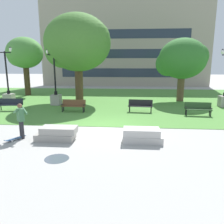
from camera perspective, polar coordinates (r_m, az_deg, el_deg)
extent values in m
plane|color=#A3A09B|center=(12.53, -1.96, -3.96)|extent=(140.00, 140.00, 0.00)
cube|color=#4C8438|center=(22.27, 0.98, 3.26)|extent=(40.00, 20.00, 0.02)
cube|color=#9E9991|center=(10.78, -14.53, -6.20)|extent=(1.80, 0.90, 0.32)
cube|color=#A6A098|center=(10.63, -13.69, -4.61)|extent=(1.66, 0.83, 0.32)
cube|color=#BCB7B2|center=(10.26, 7.96, -6.87)|extent=(1.80, 0.90, 0.32)
cube|color=beige|center=(10.15, 7.70, -5.16)|extent=(1.66, 0.83, 0.32)
cylinder|color=#28282D|center=(11.35, -22.35, -4.38)|extent=(0.15, 0.15, 0.86)
cylinder|color=#28282D|center=(11.53, -22.67, -4.15)|extent=(0.15, 0.15, 0.86)
cube|color=#3D7047|center=(11.27, -22.81, -0.70)|extent=(0.45, 0.45, 0.60)
cylinder|color=#3D7047|center=(11.21, -21.88, 0.33)|extent=(0.46, 0.45, 0.30)
cylinder|color=#3D7047|center=(11.25, -23.91, 0.20)|extent=(0.46, 0.45, 0.30)
sphere|color=brown|center=(11.18, -23.00, 1.49)|extent=(0.22, 0.22, 0.22)
cube|color=#2D4C75|center=(11.35, -23.96, -6.35)|extent=(0.58, 0.79, 0.02)
cube|color=#2D4C75|center=(11.14, -25.97, -6.77)|extent=(0.23, 0.21, 0.06)
cube|color=#2D4C75|center=(11.56, -22.05, -5.75)|extent=(0.23, 0.21, 0.06)
cylinder|color=silver|center=(11.17, -24.62, -7.01)|extent=(0.05, 0.06, 0.06)
cylinder|color=silver|center=(11.36, -25.18, -6.76)|extent=(0.05, 0.06, 0.06)
cylinder|color=silver|center=(11.38, -22.70, -6.50)|extent=(0.05, 0.06, 0.06)
cylinder|color=silver|center=(11.56, -23.28, -6.26)|extent=(0.05, 0.06, 0.06)
cylinder|color=#47515B|center=(8.75, -14.22, -11.71)|extent=(0.94, 0.94, 0.01)
cube|color=brown|center=(16.58, -10.13, 1.52)|extent=(1.82, 0.51, 0.05)
cube|color=brown|center=(16.78, -9.91, 2.45)|extent=(1.80, 0.19, 0.46)
cube|color=black|center=(16.83, -12.88, 1.97)|extent=(0.08, 0.40, 0.04)
cube|color=black|center=(16.34, -7.32, 1.88)|extent=(0.08, 0.40, 0.04)
cylinder|color=black|center=(16.73, -12.88, 0.68)|extent=(0.07, 0.07, 0.41)
cylinder|color=black|center=(16.26, -7.56, 0.56)|extent=(0.07, 0.07, 0.41)
cylinder|color=black|center=(17.03, -12.52, 0.90)|extent=(0.07, 0.07, 0.41)
cylinder|color=black|center=(16.57, -7.29, 0.78)|extent=(0.07, 0.07, 0.41)
cube|color=black|center=(16.43, 7.42, 1.51)|extent=(1.83, 0.58, 0.05)
cube|color=black|center=(16.64, 7.47, 2.45)|extent=(1.80, 0.26, 0.46)
cube|color=black|center=(16.45, 4.50, 2.01)|extent=(0.09, 0.40, 0.04)
cube|color=black|center=(16.41, 10.36, 1.82)|extent=(0.09, 0.40, 0.04)
cylinder|color=black|center=(16.36, 4.58, 0.69)|extent=(0.07, 0.07, 0.41)
cylinder|color=black|center=(16.32, 10.19, 0.51)|extent=(0.07, 0.07, 0.41)
cylinder|color=black|center=(16.67, 4.66, 0.91)|extent=(0.07, 0.07, 0.41)
cylinder|color=black|center=(16.63, 10.17, 0.73)|extent=(0.07, 0.07, 0.41)
cube|color=#1E232D|center=(18.54, -25.04, 1.67)|extent=(1.84, 0.64, 0.05)
cube|color=#1E232D|center=(18.73, -24.81, 2.51)|extent=(1.80, 0.32, 0.46)
cube|color=black|center=(18.20, -22.65, 2.09)|extent=(0.10, 0.40, 0.04)
cylinder|color=black|center=(18.13, -22.85, 0.90)|extent=(0.07, 0.07, 0.41)
cylinder|color=black|center=(19.05, -27.00, 1.03)|extent=(0.07, 0.07, 0.41)
cylinder|color=black|center=(18.42, -22.50, 1.10)|extent=(0.07, 0.07, 0.41)
cube|color=#284723|center=(16.28, 21.61, 0.64)|extent=(1.83, 0.59, 0.05)
cube|color=#284723|center=(16.48, 21.50, 1.59)|extent=(1.80, 0.28, 0.46)
cube|color=black|center=(16.10, 18.72, 1.17)|extent=(0.09, 0.40, 0.04)
cube|color=black|center=(16.46, 24.50, 0.94)|extent=(0.09, 0.40, 0.04)
cylinder|color=black|center=(16.02, 18.86, -0.18)|extent=(0.07, 0.07, 0.41)
cylinder|color=black|center=(16.36, 24.39, -0.38)|extent=(0.07, 0.07, 0.41)
cylinder|color=black|center=(16.33, 18.69, 0.06)|extent=(0.07, 0.07, 0.41)
cylinder|color=black|center=(16.66, 24.12, -0.14)|extent=(0.07, 0.07, 0.41)
cube|color=gray|center=(20.68, 27.24, 2.48)|extent=(0.80, 0.80, 0.90)
ellipsoid|color=white|center=(20.27, 26.91, 13.84)|extent=(0.22, 0.22, 0.36)
cone|color=black|center=(20.28, 26.96, 14.39)|extent=(0.20, 0.20, 0.13)
cube|color=gray|center=(19.87, -14.38, 3.12)|extent=(0.80, 0.80, 0.90)
cylinder|color=black|center=(19.79, -14.47, 4.84)|extent=(0.28, 0.28, 0.30)
cylinder|color=black|center=(19.66, -14.73, 9.47)|extent=(0.14, 0.14, 3.50)
cube|color=black|center=(19.66, -14.99, 14.27)|extent=(1.10, 0.08, 0.08)
ellipsoid|color=white|center=(19.85, -16.58, 14.85)|extent=(0.22, 0.22, 0.36)
cone|color=black|center=(19.87, -16.62, 15.42)|extent=(0.20, 0.20, 0.13)
ellipsoid|color=white|center=(19.49, -13.46, 15.08)|extent=(0.22, 0.22, 0.36)
cone|color=black|center=(19.50, -13.49, 15.65)|extent=(0.20, 0.20, 0.13)
cube|color=gray|center=(21.93, -25.25, 3.16)|extent=(0.80, 0.80, 0.90)
cylinder|color=black|center=(21.85, -25.40, 4.71)|extent=(0.28, 0.28, 0.30)
cylinder|color=black|center=(21.73, -25.82, 9.18)|extent=(0.14, 0.14, 3.72)
cube|color=black|center=(21.74, -26.26, 13.79)|extent=(1.10, 0.08, 0.08)
ellipsoid|color=white|center=(21.48, -25.02, 14.58)|extent=(0.22, 0.22, 0.36)
cone|color=black|center=(21.50, -25.07, 15.10)|extent=(0.20, 0.20, 0.13)
cylinder|color=brown|center=(22.27, 17.50, 6.36)|extent=(0.66, 0.66, 2.80)
ellipsoid|color=#2D6B28|center=(22.18, 17.95, 13.11)|extent=(4.45, 4.45, 3.79)
sphere|color=#2D6B28|center=(22.37, 14.49, 12.16)|extent=(2.45, 2.45, 2.45)
sphere|color=#2D6B28|center=(22.03, 21.15, 13.48)|extent=(2.23, 2.23, 2.23)
cylinder|color=#4C3823|center=(20.98, -8.62, 7.77)|extent=(0.74, 0.74, 3.76)
ellipsoid|color=#42752D|center=(21.01, -8.94, 17.43)|extent=(6.03, 6.03, 5.13)
sphere|color=#42752D|center=(21.98, -12.87, 15.47)|extent=(3.32, 3.32, 3.32)
sphere|color=#42752D|center=(20.16, -4.99, 18.61)|extent=(3.01, 3.01, 3.01)
cylinder|color=#42301E|center=(27.12, -21.33, 7.98)|extent=(0.64, 0.64, 3.68)
ellipsoid|color=#4C893D|center=(27.10, -21.82, 14.18)|extent=(4.00, 4.00, 3.40)
sphere|color=#4C893D|center=(27.93, -23.46, 13.14)|extent=(2.20, 2.20, 2.20)
sphere|color=#4C893D|center=(26.33, -20.23, 14.81)|extent=(2.00, 2.00, 2.00)
cube|color=gray|center=(36.63, 3.28, 17.75)|extent=(27.25, 1.00, 13.99)
cube|color=#232D3D|center=(35.97, 3.16, 10.20)|extent=(20.43, 0.03, 1.40)
cube|color=#232D3D|center=(35.99, 3.22, 14.98)|extent=(20.43, 0.03, 1.40)
cube|color=#232D3D|center=(36.25, 3.28, 19.72)|extent=(20.43, 0.03, 1.40)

